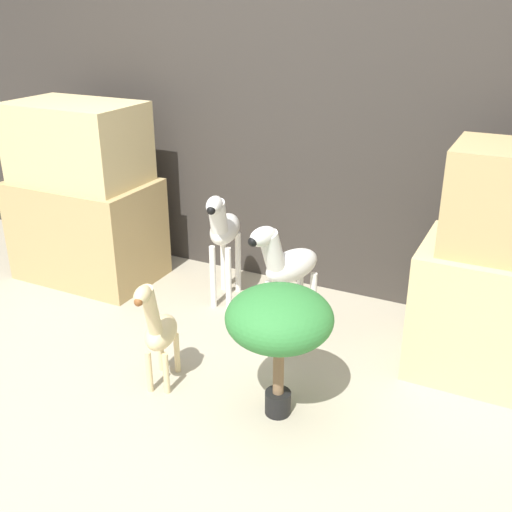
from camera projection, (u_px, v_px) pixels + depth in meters
The scene contains 7 objects.
ground_plane at pixel (161, 424), 2.61m from camera, with size 14.00×14.00×0.00m, color #B2A88E.
wall_back at pixel (308, 110), 3.49m from camera, with size 6.40×0.08×2.20m.
rock_pillar_left at pixel (84, 198), 3.79m from camera, with size 0.89×0.56×1.13m.
zebra_right at pixel (286, 268), 3.00m from camera, with size 0.27×0.47×0.72m.
zebra_left at pixel (223, 231), 3.47m from camera, with size 0.24×0.48×0.72m.
giraffe_figurine at pixel (158, 329), 2.74m from camera, with size 0.21×0.40×0.60m.
potted_palm_front at pixel (279, 321), 2.49m from camera, with size 0.46×0.46×0.61m.
Camera 1 is at (1.30, -1.70, 1.71)m, focal length 42.00 mm.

